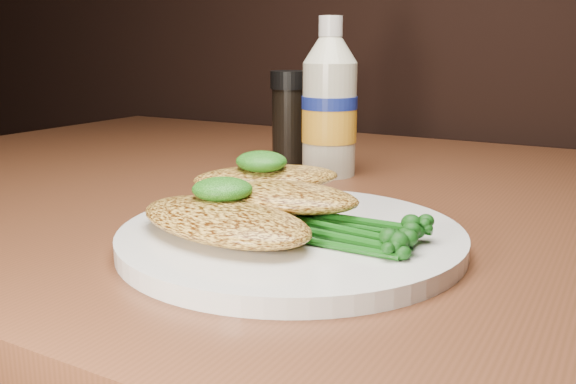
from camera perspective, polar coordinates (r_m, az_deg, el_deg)
The scene contains 9 objects.
plate at distance 0.48m, azimuth 0.32°, elevation -4.16°, with size 0.27×0.27×0.01m, color white.
chicken_front at distance 0.46m, azimuth -5.94°, elevation -2.62°, with size 0.15×0.08×0.02m, color gold.
chicken_mid at distance 0.50m, azimuth -1.31°, elevation -0.28°, with size 0.14×0.07×0.02m, color gold.
chicken_back at distance 0.53m, azimuth -1.97°, elevation 1.33°, with size 0.13×0.06×0.02m, color gold.
pesto_front at distance 0.47m, azimuth -6.08°, elevation 0.27°, with size 0.05×0.04×0.02m, color #0C3808.
pesto_back at distance 0.52m, azimuth -2.47°, elevation 2.83°, with size 0.05×0.04×0.02m, color #0C3808.
broccolini_bundle at distance 0.45m, azimuth 5.46°, elevation -3.27°, with size 0.12×0.09×0.02m, color #135011, non-canonical shape.
mayo_bottle at distance 0.72m, azimuth 3.85°, elevation 8.69°, with size 0.06×0.06×0.18m, color beige, non-canonical shape.
pepper_grinder at distance 0.79m, azimuth 0.14°, elevation 6.86°, with size 0.05×0.05×0.12m, color black, non-canonical shape.
Camera 1 is at (0.33, 0.47, 0.90)m, focal length 38.57 mm.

